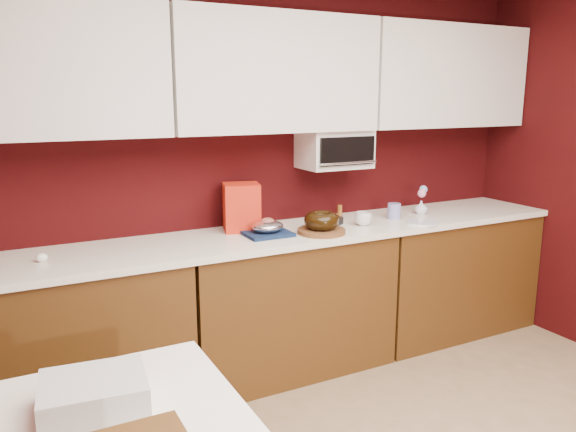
{
  "coord_description": "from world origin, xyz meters",
  "views": [
    {
      "loc": [
        -1.54,
        -1.04,
        1.72
      ],
      "look_at": [
        -0.03,
        1.84,
        1.02
      ],
      "focal_mm": 35.0,
      "sensor_mm": 36.0,
      "label": 1
    }
  ],
  "objects_px": {
    "flower_vase": "(421,206)",
    "toaster_oven": "(334,149)",
    "bundt_cake": "(322,220)",
    "foil_ham_nest": "(267,226)",
    "newspaper_stack": "(94,396)",
    "pandoro_box": "(242,207)",
    "coffee_mug": "(363,217)",
    "blue_jar": "(394,211)"
  },
  "relations": [
    {
      "from": "flower_vase",
      "to": "toaster_oven",
      "type": "bearing_deg",
      "value": 167.77
    },
    {
      "from": "bundt_cake",
      "to": "flower_vase",
      "type": "height_order",
      "value": "bundt_cake"
    },
    {
      "from": "foil_ham_nest",
      "to": "flower_vase",
      "type": "height_order",
      "value": "flower_vase"
    },
    {
      "from": "toaster_oven",
      "to": "newspaper_stack",
      "type": "distance_m",
      "value": 2.38
    },
    {
      "from": "bundt_cake",
      "to": "flower_vase",
      "type": "bearing_deg",
      "value": 10.32
    },
    {
      "from": "pandoro_box",
      "to": "coffee_mug",
      "type": "bearing_deg",
      "value": -1.63
    },
    {
      "from": "pandoro_box",
      "to": "newspaper_stack",
      "type": "relative_size",
      "value": 0.92
    },
    {
      "from": "bundt_cake",
      "to": "foil_ham_nest",
      "type": "distance_m",
      "value": 0.33
    },
    {
      "from": "toaster_oven",
      "to": "coffee_mug",
      "type": "relative_size",
      "value": 4.26
    },
    {
      "from": "foil_ham_nest",
      "to": "coffee_mug",
      "type": "distance_m",
      "value": 0.66
    },
    {
      "from": "bundt_cake",
      "to": "pandoro_box",
      "type": "height_order",
      "value": "pandoro_box"
    },
    {
      "from": "bundt_cake",
      "to": "coffee_mug",
      "type": "bearing_deg",
      "value": 9.51
    },
    {
      "from": "toaster_oven",
      "to": "flower_vase",
      "type": "height_order",
      "value": "toaster_oven"
    },
    {
      "from": "toaster_oven",
      "to": "flower_vase",
      "type": "bearing_deg",
      "value": -12.23
    },
    {
      "from": "bundt_cake",
      "to": "pandoro_box",
      "type": "xyz_separation_m",
      "value": [
        -0.4,
        0.29,
        0.07
      ]
    },
    {
      "from": "flower_vase",
      "to": "foil_ham_nest",
      "type": "bearing_deg",
      "value": -177.14
    },
    {
      "from": "coffee_mug",
      "to": "newspaper_stack",
      "type": "bearing_deg",
      "value": -146.88
    },
    {
      "from": "blue_jar",
      "to": "newspaper_stack",
      "type": "bearing_deg",
      "value": -149.32
    },
    {
      "from": "bundt_cake",
      "to": "foil_ham_nest",
      "type": "relative_size",
      "value": 1.09
    },
    {
      "from": "pandoro_box",
      "to": "flower_vase",
      "type": "xyz_separation_m",
      "value": [
        1.32,
        -0.13,
        -0.09
      ]
    },
    {
      "from": "foil_ham_nest",
      "to": "coffee_mug",
      "type": "relative_size",
      "value": 1.86
    },
    {
      "from": "coffee_mug",
      "to": "blue_jar",
      "type": "xyz_separation_m",
      "value": [
        0.3,
        0.07,
        -0.0
      ]
    },
    {
      "from": "coffee_mug",
      "to": "newspaper_stack",
      "type": "height_order",
      "value": "coffee_mug"
    },
    {
      "from": "bundt_cake",
      "to": "flower_vase",
      "type": "relative_size",
      "value": 2.01
    },
    {
      "from": "coffee_mug",
      "to": "bundt_cake",
      "type": "bearing_deg",
      "value": -170.49
    },
    {
      "from": "flower_vase",
      "to": "newspaper_stack",
      "type": "relative_size",
      "value": 0.33
    },
    {
      "from": "foil_ham_nest",
      "to": "pandoro_box",
      "type": "distance_m",
      "value": 0.23
    },
    {
      "from": "toaster_oven",
      "to": "foil_ham_nest",
      "type": "relative_size",
      "value": 2.29
    },
    {
      "from": "newspaper_stack",
      "to": "foil_ham_nest",
      "type": "bearing_deg",
      "value": 46.41
    },
    {
      "from": "flower_vase",
      "to": "newspaper_stack",
      "type": "height_order",
      "value": "flower_vase"
    },
    {
      "from": "bundt_cake",
      "to": "newspaper_stack",
      "type": "bearing_deg",
      "value": -142.63
    },
    {
      "from": "foil_ham_nest",
      "to": "newspaper_stack",
      "type": "height_order",
      "value": "foil_ham_nest"
    },
    {
      "from": "newspaper_stack",
      "to": "blue_jar",
      "type": "bearing_deg",
      "value": 30.68
    },
    {
      "from": "bundt_cake",
      "to": "blue_jar",
      "type": "xyz_separation_m",
      "value": [
        0.65,
        0.13,
        -0.03
      ]
    },
    {
      "from": "foil_ham_nest",
      "to": "pandoro_box",
      "type": "bearing_deg",
      "value": 114.65
    },
    {
      "from": "bundt_cake",
      "to": "coffee_mug",
      "type": "xyz_separation_m",
      "value": [
        0.35,
        0.06,
        -0.03
      ]
    },
    {
      "from": "bundt_cake",
      "to": "coffee_mug",
      "type": "distance_m",
      "value": 0.35
    },
    {
      "from": "foil_ham_nest",
      "to": "newspaper_stack",
      "type": "bearing_deg",
      "value": -133.59
    },
    {
      "from": "bundt_cake",
      "to": "pandoro_box",
      "type": "relative_size",
      "value": 0.73
    },
    {
      "from": "bundt_cake",
      "to": "flower_vase",
      "type": "distance_m",
      "value": 0.94
    },
    {
      "from": "toaster_oven",
      "to": "bundt_cake",
      "type": "height_order",
      "value": "toaster_oven"
    },
    {
      "from": "coffee_mug",
      "to": "flower_vase",
      "type": "height_order",
      "value": "same"
    }
  ]
}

